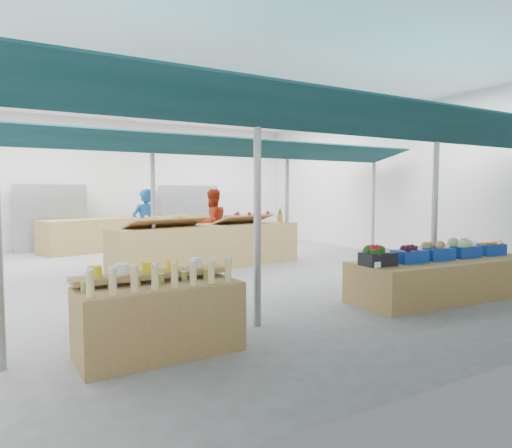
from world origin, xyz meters
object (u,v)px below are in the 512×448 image
object	(u,v)px
bottle_shelf	(159,315)
veg_counter	(444,278)
vendor_right	(212,224)
vendor_left	(146,227)
crate_stack	(465,267)
fruit_counter	(209,246)

from	to	relation	value
bottle_shelf	veg_counter	size ratio (longest dim) A/B	0.52
veg_counter	vendor_right	bearing A→B (deg)	107.24
vendor_left	veg_counter	bearing A→B (deg)	112.42
vendor_right	veg_counter	bearing A→B (deg)	97.79
crate_stack	vendor_right	size ratio (longest dim) A/B	0.35
veg_counter	fruit_counter	size ratio (longest dim) A/B	0.73
bottle_shelf	vendor_right	world-z (taller)	vendor_right
fruit_counter	crate_stack	size ratio (longest dim) A/B	7.09
veg_counter	fruit_counter	bearing A→B (deg)	116.32
bottle_shelf	fruit_counter	bearing A→B (deg)	58.79
vendor_left	bottle_shelf	bearing A→B (deg)	68.35
bottle_shelf	vendor_left	size ratio (longest dim) A/B	0.95
vendor_left	vendor_right	xyz separation A→B (m)	(1.80, 0.00, 0.00)
vendor_left	vendor_right	size ratio (longest dim) A/B	1.00
bottle_shelf	crate_stack	bearing A→B (deg)	5.13
bottle_shelf	fruit_counter	distance (m)	5.89
bottle_shelf	vendor_right	size ratio (longest dim) A/B	0.95
veg_counter	vendor_left	distance (m)	6.94
vendor_right	crate_stack	bearing A→B (deg)	112.13
veg_counter	crate_stack	size ratio (longest dim) A/B	5.14
fruit_counter	vendor_right	world-z (taller)	vendor_right
bottle_shelf	veg_counter	distance (m)	5.03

